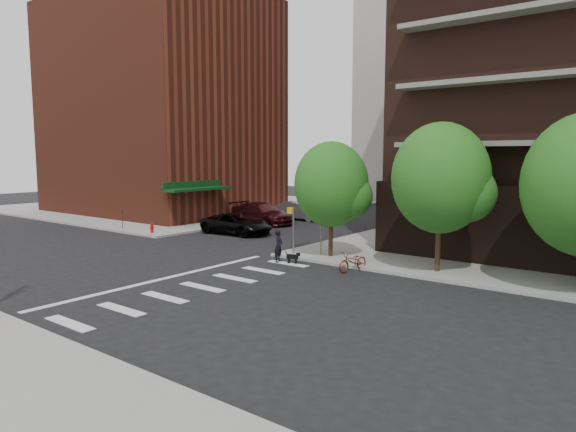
{
  "coord_description": "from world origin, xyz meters",
  "views": [
    {
      "loc": [
        18.92,
        -14.69,
        5.6
      ],
      "look_at": [
        3.0,
        6.0,
        2.5
      ],
      "focal_mm": 32.0,
      "sensor_mm": 36.0,
      "label": 1
    }
  ],
  "objects_px": {
    "parked_car_maroon": "(262,213)",
    "fire_hydrant": "(152,227)",
    "scooter": "(353,261)",
    "dog_walker": "(279,246)",
    "parked_car_black": "(237,224)",
    "parked_car_silver": "(301,211)"
  },
  "relations": [
    {
      "from": "parked_car_maroon",
      "to": "dog_walker",
      "type": "xyz_separation_m",
      "value": [
        10.57,
        -11.01,
        0.02
      ]
    },
    {
      "from": "parked_car_black",
      "to": "parked_car_silver",
      "type": "xyz_separation_m",
      "value": [
        -1.17,
        9.37,
        0.07
      ]
    },
    {
      "from": "scooter",
      "to": "parked_car_maroon",
      "type": "bearing_deg",
      "value": 155.47
    },
    {
      "from": "fire_hydrant",
      "to": "parked_car_maroon",
      "type": "height_order",
      "value": "parked_car_maroon"
    },
    {
      "from": "fire_hydrant",
      "to": "parked_car_black",
      "type": "relative_size",
      "value": 0.14
    },
    {
      "from": "parked_car_black",
      "to": "scooter",
      "type": "relative_size",
      "value": 2.81
    },
    {
      "from": "parked_car_silver",
      "to": "dog_walker",
      "type": "relative_size",
      "value": 2.81
    },
    {
      "from": "parked_car_black",
      "to": "parked_car_maroon",
      "type": "bearing_deg",
      "value": 19.81
    },
    {
      "from": "fire_hydrant",
      "to": "dog_walker",
      "type": "height_order",
      "value": "dog_walker"
    },
    {
      "from": "dog_walker",
      "to": "parked_car_maroon",
      "type": "bearing_deg",
      "value": 26.85
    },
    {
      "from": "parked_car_maroon",
      "to": "scooter",
      "type": "distance_m",
      "value": 18.14
    },
    {
      "from": "parked_car_black",
      "to": "parked_car_maroon",
      "type": "height_order",
      "value": "parked_car_maroon"
    },
    {
      "from": "parked_car_maroon",
      "to": "fire_hydrant",
      "type": "bearing_deg",
      "value": 171.1
    },
    {
      "from": "parked_car_black",
      "to": "dog_walker",
      "type": "relative_size",
      "value": 3.04
    },
    {
      "from": "parked_car_maroon",
      "to": "parked_car_silver",
      "type": "xyz_separation_m",
      "value": [
        1.01,
        4.08,
        -0.05
      ]
    },
    {
      "from": "fire_hydrant",
      "to": "dog_walker",
      "type": "relative_size",
      "value": 0.41
    },
    {
      "from": "fire_hydrant",
      "to": "parked_car_black",
      "type": "xyz_separation_m",
      "value": [
        4.49,
        3.92,
        0.19
      ]
    },
    {
      "from": "parked_car_maroon",
      "to": "scooter",
      "type": "xyz_separation_m",
      "value": [
        14.78,
        -10.51,
        -0.36
      ]
    },
    {
      "from": "parked_car_black",
      "to": "dog_walker",
      "type": "distance_m",
      "value": 10.15
    },
    {
      "from": "parked_car_maroon",
      "to": "dog_walker",
      "type": "height_order",
      "value": "dog_walker"
    },
    {
      "from": "parked_car_black",
      "to": "parked_car_maroon",
      "type": "distance_m",
      "value": 5.73
    },
    {
      "from": "parked_car_silver",
      "to": "dog_walker",
      "type": "height_order",
      "value": "dog_walker"
    }
  ]
}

